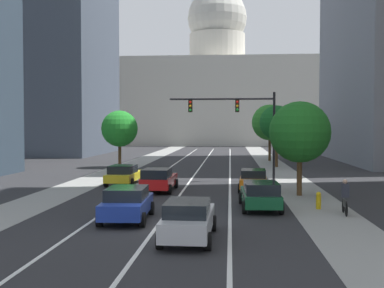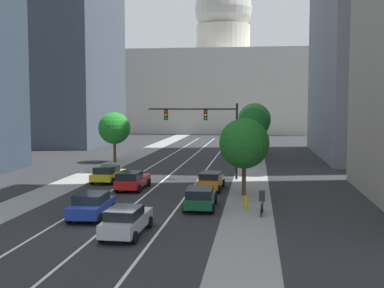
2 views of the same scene
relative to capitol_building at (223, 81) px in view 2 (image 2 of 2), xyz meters
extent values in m
plane|color=#2B2B2D|center=(0.00, -53.52, -12.41)|extent=(400.00, 400.00, 0.00)
cube|color=gray|center=(-7.81, -58.52, -12.40)|extent=(3.16, 130.00, 0.01)
cube|color=gray|center=(7.81, -58.52, -12.40)|extent=(3.16, 130.00, 0.01)
cube|color=white|center=(-3.11, -68.52, -12.39)|extent=(0.16, 90.00, 0.01)
cube|color=white|center=(0.00, -68.52, -12.39)|extent=(0.16, 90.00, 0.01)
cube|color=white|center=(3.11, -68.52, -12.39)|extent=(0.16, 90.00, 0.01)
cube|color=beige|center=(0.00, 0.00, -2.73)|extent=(45.68, 24.36, 19.36)
cylinder|color=beige|center=(0.00, 0.00, 10.24)|extent=(13.08, 13.08, 6.57)
sphere|color=beige|center=(0.00, 0.00, 17.35)|extent=(13.91, 13.91, 13.91)
cube|color=#1E389E|center=(-1.56, -92.18, -11.75)|extent=(1.99, 4.32, 0.67)
cube|color=black|center=(-1.55, -92.26, -11.14)|extent=(1.77, 2.34, 0.54)
cylinder|color=black|center=(-2.53, -90.76, -12.09)|extent=(0.24, 0.65, 0.64)
cylinder|color=black|center=(-0.68, -90.70, -12.09)|extent=(0.24, 0.65, 0.64)
cylinder|color=black|center=(-2.43, -93.66, -12.09)|extent=(0.24, 0.65, 0.64)
cylinder|color=black|center=(-0.59, -93.59, -12.09)|extent=(0.24, 0.65, 0.64)
cube|color=#B2B5BA|center=(1.56, -95.57, -11.74)|extent=(1.80, 4.64, 0.70)
cube|color=black|center=(1.55, -96.01, -11.13)|extent=(1.62, 2.28, 0.51)
cylinder|color=black|center=(0.74, -93.98, -12.09)|extent=(0.23, 0.64, 0.64)
cylinder|color=black|center=(2.44, -94.02, -12.09)|extent=(0.23, 0.64, 0.64)
cylinder|color=black|center=(0.67, -97.11, -12.09)|extent=(0.23, 0.64, 0.64)
cylinder|color=black|center=(2.37, -97.15, -12.09)|extent=(0.23, 0.64, 0.64)
cube|color=#14512D|center=(4.67, -88.58, -11.79)|extent=(1.93, 4.61, 0.60)
cube|color=black|center=(4.69, -89.31, -11.21)|extent=(1.73, 2.54, 0.56)
cylinder|color=black|center=(3.73, -87.06, -12.09)|extent=(0.24, 0.65, 0.64)
cylinder|color=black|center=(5.52, -87.01, -12.09)|extent=(0.24, 0.65, 0.64)
cylinder|color=black|center=(3.82, -90.16, -12.09)|extent=(0.24, 0.65, 0.64)
cylinder|color=black|center=(5.62, -90.11, -12.09)|extent=(0.24, 0.65, 0.64)
cube|color=yellow|center=(-4.67, -78.86, -11.81)|extent=(2.01, 4.68, 0.55)
cube|color=black|center=(-4.69, -79.32, -11.24)|extent=(1.78, 2.41, 0.58)
cylinder|color=black|center=(-5.54, -77.26, -12.09)|extent=(0.24, 0.65, 0.64)
cylinder|color=black|center=(-3.69, -77.32, -12.09)|extent=(0.24, 0.65, 0.64)
cylinder|color=black|center=(-5.65, -80.40, -12.09)|extent=(0.24, 0.65, 0.64)
cylinder|color=black|center=(-3.80, -80.46, -12.09)|extent=(0.24, 0.65, 0.64)
cube|color=red|center=(-1.56, -82.24, -11.75)|extent=(1.91, 4.62, 0.67)
cube|color=black|center=(-1.58, -83.31, -11.13)|extent=(1.72, 2.24, 0.58)
cylinder|color=black|center=(-2.44, -80.66, -12.09)|extent=(0.23, 0.64, 0.64)
cylinder|color=black|center=(-0.62, -80.70, -12.09)|extent=(0.23, 0.64, 0.64)
cylinder|color=black|center=(-2.50, -83.78, -12.09)|extent=(0.23, 0.64, 0.64)
cylinder|color=black|center=(-0.68, -83.82, -12.09)|extent=(0.23, 0.64, 0.64)
cube|color=orange|center=(4.67, -81.60, -11.79)|extent=(1.93, 4.45, 0.59)
cube|color=black|center=(4.67, -81.72, -11.24)|extent=(1.69, 2.21, 0.51)
cylinder|color=black|center=(3.88, -80.07, -12.09)|extent=(0.25, 0.65, 0.64)
cylinder|color=black|center=(5.60, -80.15, -12.09)|extent=(0.25, 0.65, 0.64)
cylinder|color=black|center=(3.74, -83.04, -12.09)|extent=(0.25, 0.65, 0.64)
cylinder|color=black|center=(5.46, -83.13, -12.09)|extent=(0.25, 0.65, 0.64)
cylinder|color=black|center=(6.53, -75.94, -8.93)|extent=(0.20, 0.20, 6.94)
cylinder|color=black|center=(2.44, -75.94, -5.97)|extent=(8.18, 0.14, 0.14)
cube|color=black|center=(3.66, -75.94, -6.52)|extent=(0.32, 0.28, 0.96)
sphere|color=red|center=(3.66, -76.09, -6.22)|extent=(0.20, 0.20, 0.20)
sphere|color=orange|center=(3.66, -76.09, -6.52)|extent=(0.20, 0.20, 0.20)
sphere|color=green|center=(3.66, -76.09, -6.82)|extent=(0.20, 0.20, 0.20)
cube|color=black|center=(-0.02, -75.94, -6.52)|extent=(0.32, 0.28, 0.96)
sphere|color=red|center=(-0.02, -76.09, -6.22)|extent=(0.20, 0.20, 0.20)
sphere|color=orange|center=(-0.02, -76.09, -6.52)|extent=(0.20, 0.20, 0.20)
sphere|color=green|center=(-0.02, -76.09, -6.82)|extent=(0.20, 0.20, 0.20)
cylinder|color=yellow|center=(7.69, -88.49, -12.06)|extent=(0.26, 0.26, 0.70)
sphere|color=yellow|center=(7.69, -88.49, -11.63)|extent=(0.26, 0.26, 0.26)
cylinder|color=yellow|center=(7.69, -88.65, -12.02)|extent=(0.10, 0.12, 0.10)
cylinder|color=black|center=(8.64, -90.44, -12.08)|extent=(0.11, 0.66, 0.66)
cylinder|color=black|center=(8.74, -89.40, -12.08)|extent=(0.11, 0.66, 0.66)
cube|color=black|center=(8.69, -89.92, -11.86)|extent=(0.15, 1.00, 0.36)
cube|color=#262833|center=(8.68, -89.97, -11.23)|extent=(0.38, 0.31, 0.64)
sphere|color=tan|center=(8.69, -89.90, -10.80)|extent=(0.22, 0.22, 0.22)
cylinder|color=#51381E|center=(7.39, -83.67, -11.09)|extent=(0.32, 0.32, 2.62)
sphere|color=#1F6821|center=(7.39, -83.67, -8.46)|extent=(3.79, 3.79, 3.79)
cylinder|color=#51381E|center=(-8.32, -64.77, -11.04)|extent=(0.32, 0.32, 2.73)
sphere|color=#228527|center=(-8.32, -64.77, -8.36)|extent=(3.77, 3.77, 3.77)
cylinder|color=#51381E|center=(8.02, -53.69, -10.80)|extent=(0.32, 0.32, 3.21)
sphere|color=#32882D|center=(8.02, -53.69, -7.64)|extent=(4.45, 4.45, 4.45)
cylinder|color=#51381E|center=(8.00, -62.79, -10.71)|extent=(0.32, 0.32, 3.40)
sphere|color=#196024|center=(8.00, -62.79, -7.73)|extent=(3.65, 3.65, 3.65)
camera|label=1|loc=(3.12, -113.49, -8.10)|focal=44.66mm
camera|label=2|loc=(8.28, -119.95, -5.49)|focal=45.21mm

